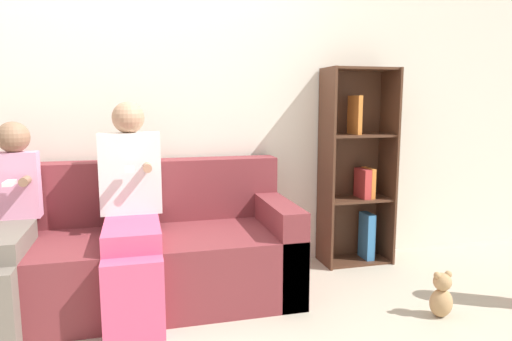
{
  "coord_description": "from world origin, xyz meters",
  "views": [
    {
      "loc": [
        -0.02,
        -2.3,
        1.22
      ],
      "look_at": [
        0.73,
        0.56,
        0.77
      ],
      "focal_mm": 32.0,
      "sensor_mm": 36.0,
      "label": 1
    }
  ],
  "objects_px": {
    "child_seated": "(8,224)",
    "bookshelf": "(356,171)",
    "adult_seated": "(131,206)",
    "couch": "(126,254)",
    "teddy_bear": "(442,296)"
  },
  "relations": [
    {
      "from": "child_seated",
      "to": "teddy_bear",
      "type": "xyz_separation_m",
      "value": [
        2.35,
        -0.55,
        -0.44
      ]
    },
    {
      "from": "bookshelf",
      "to": "teddy_bear",
      "type": "height_order",
      "value": "bookshelf"
    },
    {
      "from": "adult_seated",
      "to": "child_seated",
      "type": "distance_m",
      "value": 0.65
    },
    {
      "from": "child_seated",
      "to": "bookshelf",
      "type": "height_order",
      "value": "bookshelf"
    },
    {
      "from": "child_seated",
      "to": "bookshelf",
      "type": "relative_size",
      "value": 0.76
    },
    {
      "from": "child_seated",
      "to": "bookshelf",
      "type": "xyz_separation_m",
      "value": [
        2.3,
        0.46,
        0.13
      ]
    },
    {
      "from": "adult_seated",
      "to": "child_seated",
      "type": "bearing_deg",
      "value": -177.69
    },
    {
      "from": "bookshelf",
      "to": "adult_seated",
      "type": "bearing_deg",
      "value": -165.37
    },
    {
      "from": "bookshelf",
      "to": "teddy_bear",
      "type": "bearing_deg",
      "value": -87.38
    },
    {
      "from": "couch",
      "to": "child_seated",
      "type": "height_order",
      "value": "child_seated"
    },
    {
      "from": "couch",
      "to": "teddy_bear",
      "type": "distance_m",
      "value": 1.89
    },
    {
      "from": "child_seated",
      "to": "adult_seated",
      "type": "bearing_deg",
      "value": 2.31
    },
    {
      "from": "adult_seated",
      "to": "couch",
      "type": "bearing_deg",
      "value": 110.51
    },
    {
      "from": "couch",
      "to": "bookshelf",
      "type": "xyz_separation_m",
      "value": [
        1.7,
        0.3,
        0.41
      ]
    },
    {
      "from": "child_seated",
      "to": "bookshelf",
      "type": "distance_m",
      "value": 2.35
    }
  ]
}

